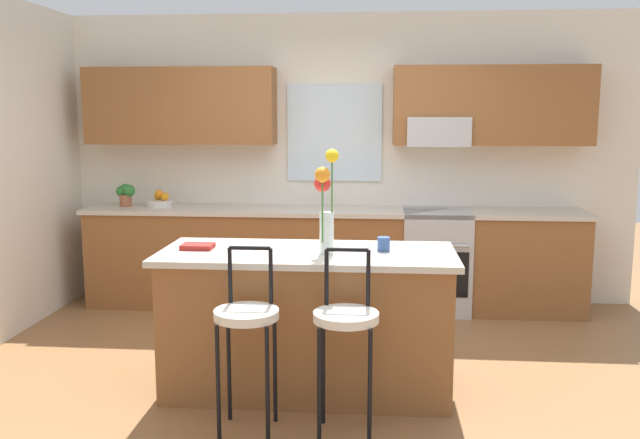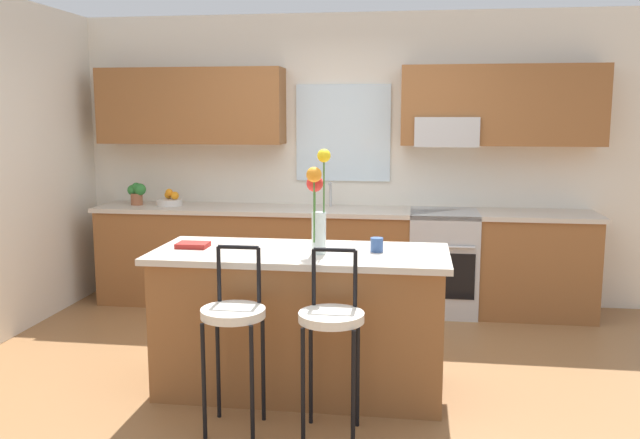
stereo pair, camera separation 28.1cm
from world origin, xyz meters
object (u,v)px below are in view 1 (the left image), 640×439
(mug_ceramic, at_px, (384,244))
(cookbook, at_px, (198,246))
(oven_range, at_px, (435,260))
(flower_vase, at_px, (326,201))
(kitchen_island, at_px, (308,321))
(bar_stool_middle, at_px, (346,325))
(potted_plant_small, at_px, (126,193))
(bar_stool_near, at_px, (247,322))
(fruit_bowl_oranges, at_px, (160,201))

(mug_ceramic, xyz_separation_m, cookbook, (-1.19, -0.03, -0.03))
(cookbook, bearing_deg, oven_range, 48.43)
(flower_vase, distance_m, cookbook, 0.89)
(oven_range, height_order, kitchen_island, same)
(oven_range, relative_size, bar_stool_middle, 0.88)
(oven_range, distance_m, mug_ceramic, 2.00)
(oven_range, bearing_deg, kitchen_island, -117.07)
(oven_range, xyz_separation_m, cookbook, (-1.68, -1.90, 0.48))
(mug_ceramic, distance_m, cookbook, 1.19)
(potted_plant_small, bearing_deg, flower_vase, -44.53)
(oven_range, height_order, potted_plant_small, potted_plant_small)
(oven_range, height_order, bar_stool_near, bar_stool_near)
(cookbook, bearing_deg, bar_stool_near, -54.70)
(oven_range, distance_m, bar_stool_middle, 2.61)
(bar_stool_middle, relative_size, potted_plant_small, 4.89)
(oven_range, relative_size, bar_stool_near, 0.88)
(bar_stool_near, height_order, fruit_bowl_oranges, fruit_bowl_oranges)
(kitchen_island, xyz_separation_m, flower_vase, (0.12, -0.07, 0.78))
(kitchen_island, relative_size, potted_plant_small, 8.76)
(kitchen_island, relative_size, cookbook, 9.34)
(oven_range, relative_size, cookbook, 4.60)
(kitchen_island, xyz_separation_m, mug_ceramic, (0.48, 0.04, 0.50))
(fruit_bowl_oranges, xyz_separation_m, potted_plant_small, (-0.32, -0.00, 0.07))
(kitchen_island, height_order, mug_ceramic, mug_ceramic)
(bar_stool_near, height_order, flower_vase, flower_vase)
(kitchen_island, xyz_separation_m, fruit_bowl_oranges, (-1.59, 1.93, 0.51))
(oven_range, xyz_separation_m, mug_ceramic, (-0.49, -1.87, 0.51))
(bar_stool_middle, relative_size, flower_vase, 1.61)
(bar_stool_near, relative_size, bar_stool_middle, 1.00)
(flower_vase, height_order, cookbook, flower_vase)
(kitchen_island, xyz_separation_m, bar_stool_middle, (0.28, -0.61, 0.17))
(kitchen_island, bearing_deg, mug_ceramic, 4.21)
(oven_range, height_order, flower_vase, flower_vase)
(kitchen_island, xyz_separation_m, bar_stool_near, (-0.27, -0.61, 0.17))
(oven_range, distance_m, bar_stool_near, 2.81)
(kitchen_island, distance_m, fruit_bowl_oranges, 2.55)
(potted_plant_small, bearing_deg, oven_range, -0.47)
(kitchen_island, height_order, bar_stool_middle, bar_stool_middle)
(bar_stool_near, bearing_deg, kitchen_island, 65.58)
(kitchen_island, bearing_deg, bar_stool_near, -114.42)
(flower_vase, relative_size, mug_ceramic, 7.20)
(bar_stool_near, relative_size, flower_vase, 1.61)
(mug_ceramic, bearing_deg, oven_range, 75.24)
(oven_range, height_order, fruit_bowl_oranges, fruit_bowl_oranges)
(fruit_bowl_oranges, bearing_deg, flower_vase, -49.56)
(flower_vase, relative_size, potted_plant_small, 3.04)
(oven_range, distance_m, potted_plant_small, 2.94)
(kitchen_island, bearing_deg, bar_stool_middle, -65.58)
(bar_stool_near, xyz_separation_m, mug_ceramic, (0.76, 0.64, 0.33))
(flower_vase, xyz_separation_m, cookbook, (-0.83, 0.08, -0.31))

